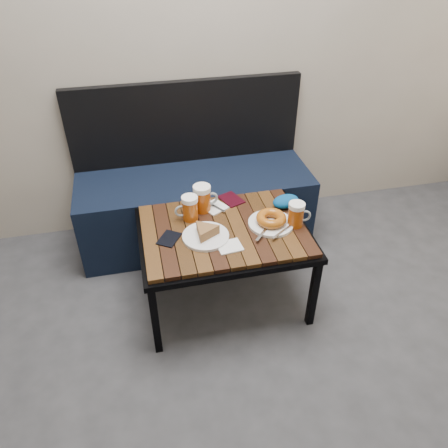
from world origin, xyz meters
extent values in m
cube|color=black|center=(-0.19, 1.74, 0.23)|extent=(1.40, 0.50, 0.45)
cube|color=black|center=(-0.19, 1.97, 0.70)|extent=(1.40, 0.05, 0.50)
cube|color=black|center=(-0.53, 0.89, 0.21)|extent=(0.03, 0.03, 0.42)
cube|color=black|center=(0.25, 0.89, 0.21)|extent=(0.04, 0.03, 0.42)
cube|color=black|center=(-0.53, 1.45, 0.21)|extent=(0.03, 0.04, 0.42)
cube|color=black|center=(0.25, 1.45, 0.21)|extent=(0.04, 0.04, 0.42)
cube|color=black|center=(-0.14, 1.17, 0.43)|extent=(0.84, 0.62, 0.03)
cube|color=#321A0B|center=(-0.14, 1.17, 0.46)|extent=(0.80, 0.58, 0.02)
cylinder|color=#A1440D|center=(-0.29, 1.29, 0.53)|extent=(0.08, 0.08, 0.11)
cylinder|color=white|center=(-0.29, 1.29, 0.59)|extent=(0.08, 0.08, 0.02)
torus|color=#8C999E|center=(-0.33, 1.29, 0.53)|extent=(0.07, 0.01, 0.07)
cylinder|color=#A1440D|center=(-0.22, 1.35, 0.53)|extent=(0.10, 0.10, 0.12)
cylinder|color=white|center=(-0.22, 1.35, 0.60)|extent=(0.09, 0.09, 0.03)
torus|color=#8C999E|center=(-0.17, 1.36, 0.53)|extent=(0.07, 0.02, 0.07)
cylinder|color=#A1440D|center=(0.21, 1.12, 0.52)|extent=(0.08, 0.08, 0.10)
cylinder|color=white|center=(0.21, 1.12, 0.59)|extent=(0.08, 0.08, 0.02)
torus|color=#8C999E|center=(0.25, 1.12, 0.52)|extent=(0.07, 0.02, 0.06)
cylinder|color=white|center=(-0.24, 1.12, 0.48)|extent=(0.22, 0.22, 0.01)
cylinder|color=white|center=(0.09, 1.15, 0.48)|extent=(0.23, 0.23, 0.02)
torus|color=#8F450D|center=(0.09, 1.15, 0.51)|extent=(0.15, 0.15, 0.05)
cube|color=#A5A8AD|center=(0.16, 1.09, 0.49)|extent=(0.20, 0.14, 0.00)
cube|color=#A5A8AD|center=(0.04, 1.09, 0.49)|extent=(0.13, 0.14, 0.00)
cube|color=white|center=(-0.15, 1.36, 0.48)|extent=(0.15, 0.15, 0.01)
cube|color=#A5A8AD|center=(-0.15, 1.36, 0.48)|extent=(0.09, 0.13, 0.00)
cube|color=white|center=(-0.15, 1.03, 0.48)|extent=(0.12, 0.11, 0.01)
cube|color=black|center=(-0.42, 1.15, 0.47)|extent=(0.14, 0.14, 0.01)
cube|color=black|center=(-0.05, 1.41, 0.48)|extent=(0.14, 0.16, 0.01)
ellipsoid|color=navy|center=(0.22, 1.29, 0.50)|extent=(0.16, 0.12, 0.06)
camera|label=1|loc=(-0.52, -0.50, 1.76)|focal=35.00mm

